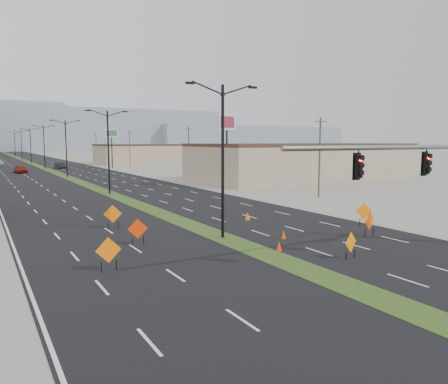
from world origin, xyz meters
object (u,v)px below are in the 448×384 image
signal_mast (447,171)px  cone_1 (284,235)px  car_mid (60,166)px  streetlight_4 (31,144)px  car_left (21,169)px  streetlight_5 (21,144)px  cone_0 (279,246)px  cone_3 (137,226)px  construction_sign_0 (108,251)px  streetlight_0 (223,156)px  streetlight_6 (15,143)px  construction_sign_2 (113,215)px  streetlight_3 (44,145)px  streetlight_2 (66,147)px  pole_sign_east_far (112,136)px  construction_sign_3 (351,243)px  construction_sign_4 (370,221)px  streetlight_1 (108,149)px  cone_2 (247,216)px  construction_sign_1 (138,230)px  construction_sign_5 (364,212)px  pole_sign_east_near (227,127)px

signal_mast → cone_1: signal_mast is taller
car_mid → streetlight_4: bearing=88.6°
signal_mast → car_left: bearing=100.3°
streetlight_5 → signal_mast: bearing=-86.7°
cone_0 → cone_3: bearing=118.3°
car_left → construction_sign_0: construction_sign_0 is taller
streetlight_0 → signal_mast: bearing=-49.5°
streetlight_6 → construction_sign_2: size_ratio=5.74×
signal_mast → streetlight_3: streetlight_3 is taller
streetlight_2 → pole_sign_east_far: size_ratio=1.08×
car_mid → cone_3: (-7.29, -77.54, -0.37)m
signal_mast → construction_sign_3: signal_mast is taller
construction_sign_0 → construction_sign_4: size_ratio=0.94×
streetlight_0 → construction_sign_4: (8.72, -4.58, -4.33)m
car_left → pole_sign_east_far: pole_sign_east_far is taller
construction_sign_4 → cone_0: size_ratio=3.12×
streetlight_1 → cone_2: (5.03, -23.22, -5.09)m
pole_sign_east_far → construction_sign_0: bearing=-100.8°
car_mid → construction_sign_2: 76.47m
construction_sign_2 → construction_sign_4: (14.18, -11.35, 0.05)m
cone_0 → car_left: bearing=95.6°
streetlight_3 → cone_1: streetlight_3 is taller
streetlight_1 → streetlight_4: (0.00, 84.00, 0.00)m
streetlight_4 → cone_0: streetlight_4 is taller
streetlight_3 → construction_sign_1: streetlight_3 is taller
car_left → cone_1: (9.62, -73.47, -0.53)m
streetlight_1 → construction_sign_4: (8.72, -32.58, -4.33)m
construction_sign_1 → cone_3: bearing=78.9°
signal_mast → construction_sign_5: bearing=70.9°
car_mid → construction_sign_0: size_ratio=2.44×
construction_sign_5 → cone_1: size_ratio=3.09×
signal_mast → streetlight_0: streetlight_0 is taller
streetlight_2 → streetlight_6: 112.00m
streetlight_2 → streetlight_6: same height
streetlight_4 → car_mid: (3.12, -29.24, -4.73)m
streetlight_5 → car_left: bearing=-95.2°
streetlight_6 → construction_sign_2: (-5.46, -161.23, -4.39)m
cone_0 → streetlight_1: bearing=92.0°
streetlight_6 → construction_sign_4: (8.72, -172.58, -4.33)m
streetlight_6 → car_left: 97.04m
cone_0 → cone_3: cone_3 is taller
construction_sign_3 → pole_sign_east_far: (10.82, 86.83, 6.69)m
streetlight_5 → pole_sign_east_far: size_ratio=1.08×
cone_2 → construction_sign_0: bearing=-148.1°
streetlight_5 → cone_3: (-4.17, -134.77, -5.09)m
car_mid → construction_sign_3: size_ratio=2.83×
construction_sign_1 → pole_sign_east_near: bearing=57.1°
streetlight_3 → construction_sign_1: 83.43m
signal_mast → cone_0: (-7.40, 5.36, -4.50)m
streetlight_1 → pole_sign_east_near: 16.47m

